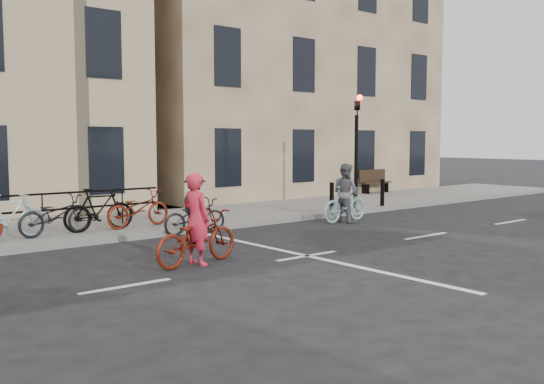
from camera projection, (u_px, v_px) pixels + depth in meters
ground at (307, 256)px, 12.35m from camera, size 120.00×120.00×0.00m
sidewalk at (12, 236)px, 14.40m from camera, size 46.00×4.00×0.15m
building_east at (258, 56)px, 27.51m from camera, size 14.00×10.00×12.00m
traffic_light at (357, 137)px, 19.41m from camera, size 0.18×0.30×3.90m
bollard_east at (332, 197)px, 18.74m from camera, size 0.14×0.14×0.90m
bollard_west at (382, 192)px, 20.26m from camera, size 0.14×0.14×0.90m
bench at (374, 180)px, 25.22m from camera, size 1.60×0.41×0.97m
parked_bikes at (8, 218)px, 13.39m from camera, size 8.30×1.23×1.05m
cyclist_pink at (197, 233)px, 11.48m from camera, size 2.06×1.02×1.75m
cyclist_grey at (345, 198)px, 17.36m from camera, size 1.77×0.85×1.69m
cyclist_dark at (195, 210)px, 15.16m from camera, size 1.74×1.01×1.53m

